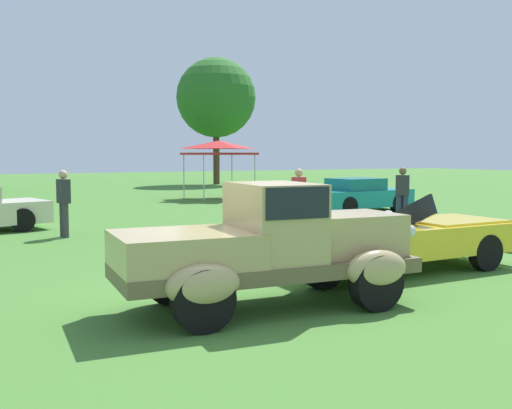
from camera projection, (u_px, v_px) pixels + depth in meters
ground_plane at (236, 307)px, 8.18m from camera, size 120.00×120.00×0.00m
feature_pickup_truck at (269, 245)px, 8.09m from camera, size 4.22×1.99×1.70m
neighbor_convertible at (405, 238)px, 10.79m from camera, size 4.39×1.82×1.40m
show_car_teal at (359, 195)px, 21.55m from camera, size 4.13×2.10×1.22m
spectator_near_truck at (299, 197)px, 16.38m from camera, size 0.47×0.40×1.69m
spectator_between_cars at (402, 193)px, 17.91m from camera, size 0.46×0.45×1.69m
spectator_by_row at (64, 201)px, 14.96m from camera, size 0.30×0.43×1.69m
canopy_tent_left_field at (219, 147)px, 27.83m from camera, size 2.80×2.80×2.71m
treeline_center at (216, 98)px, 40.81m from camera, size 5.42×5.42×8.63m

